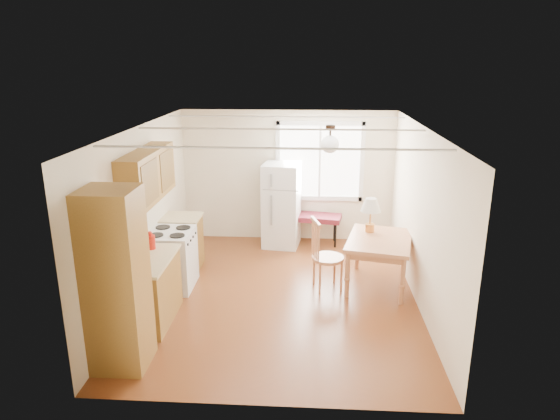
# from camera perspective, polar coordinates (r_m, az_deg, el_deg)

# --- Properties ---
(room_shell) EXTENTS (4.60, 5.60, 2.62)m
(room_shell) POSITION_cam_1_polar(r_m,az_deg,el_deg) (7.13, -0.03, -0.67)
(room_shell) COLOR #542611
(room_shell) RESTS_ON ground
(kitchen_run) EXTENTS (0.65, 3.40, 2.20)m
(kitchen_run) POSITION_cam_1_polar(r_m,az_deg,el_deg) (6.99, -14.59, -5.16)
(kitchen_run) COLOR brown
(kitchen_run) RESTS_ON ground
(window_unit) EXTENTS (1.64, 0.05, 1.51)m
(window_unit) POSITION_cam_1_polar(r_m,az_deg,el_deg) (9.44, 4.57, 5.55)
(window_unit) COLOR white
(window_unit) RESTS_ON room_shell
(pendant_light) EXTENTS (0.26, 0.26, 0.40)m
(pendant_light) POSITION_cam_1_polar(r_m,az_deg,el_deg) (7.28, 5.73, 7.61)
(pendant_light) COLOR #301E15
(pendant_light) RESTS_ON room_shell
(refrigerator) EXTENTS (0.72, 0.72, 1.57)m
(refrigerator) POSITION_cam_1_polar(r_m,az_deg,el_deg) (9.28, 0.17, 0.56)
(refrigerator) COLOR white
(refrigerator) RESTS_ON ground
(bench) EXTENTS (1.32, 0.67, 0.58)m
(bench) POSITION_cam_1_polar(r_m,az_deg,el_deg) (9.45, 3.15, -0.88)
(bench) COLOR #561420
(bench) RESTS_ON ground
(dining_table) EXTENTS (1.18, 1.41, 0.77)m
(dining_table) POSITION_cam_1_polar(r_m,az_deg,el_deg) (7.80, 11.28, -3.94)
(dining_table) COLOR #AB6841
(dining_table) RESTS_ON ground
(chair) EXTENTS (0.53, 0.52, 1.12)m
(chair) POSITION_cam_1_polar(r_m,az_deg,el_deg) (7.55, 4.75, -4.58)
(chair) COLOR #AB6841
(chair) RESTS_ON ground
(table_lamp) EXTENTS (0.32, 0.32, 0.55)m
(table_lamp) POSITION_cam_1_polar(r_m,az_deg,el_deg) (7.92, 10.34, 0.28)
(table_lamp) COLOR #BD833C
(table_lamp) RESTS_ON dining_table
(coffee_maker) EXTENTS (0.23, 0.28, 0.40)m
(coffee_maker) POSITION_cam_1_polar(r_m,az_deg,el_deg) (6.37, -16.48, -5.57)
(coffee_maker) COLOR black
(coffee_maker) RESTS_ON kitchen_run
(kettle) EXTENTS (0.13, 0.13, 0.26)m
(kettle) POSITION_cam_1_polar(r_m,az_deg,el_deg) (7.06, -14.59, -3.51)
(kettle) COLOR red
(kettle) RESTS_ON kitchen_run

